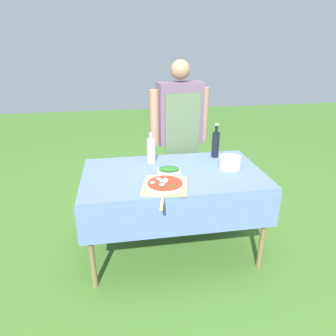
% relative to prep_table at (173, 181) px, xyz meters
% --- Properties ---
extents(ground_plane, '(12.00, 12.00, 0.00)m').
position_rel_prep_table_xyz_m(ground_plane, '(0.00, 0.00, -0.66)').
color(ground_plane, '#477A2D').
extents(prep_table, '(1.44, 0.83, 0.74)m').
position_rel_prep_table_xyz_m(prep_table, '(0.00, 0.00, 0.00)').
color(prep_table, '#607AB7').
rests_on(prep_table, ground).
extents(person_cook, '(0.58, 0.24, 1.56)m').
position_rel_prep_table_xyz_m(person_cook, '(0.18, 0.62, 0.26)').
color(person_cook, '#4C4C51').
rests_on(person_cook, ground).
extents(pizza_on_peel, '(0.38, 0.51, 0.05)m').
position_rel_prep_table_xyz_m(pizza_on_peel, '(-0.10, -0.25, 0.09)').
color(pizza_on_peel, tan).
rests_on(pizza_on_peel, prep_table).
extents(oil_bottle, '(0.07, 0.07, 0.31)m').
position_rel_prep_table_xyz_m(oil_bottle, '(0.44, 0.28, 0.20)').
color(oil_bottle, black).
rests_on(oil_bottle, prep_table).
extents(water_bottle, '(0.07, 0.07, 0.26)m').
position_rel_prep_table_xyz_m(water_bottle, '(-0.15, 0.25, 0.20)').
color(water_bottle, silver).
rests_on(water_bottle, prep_table).
extents(herb_container, '(0.21, 0.15, 0.04)m').
position_rel_prep_table_xyz_m(herb_container, '(-0.03, 0.02, 0.09)').
color(herb_container, silver).
rests_on(herb_container, prep_table).
extents(mixing_tub, '(0.17, 0.17, 0.10)m').
position_rel_prep_table_xyz_m(mixing_tub, '(0.48, 0.01, 0.13)').
color(mixing_tub, silver).
rests_on(mixing_tub, prep_table).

